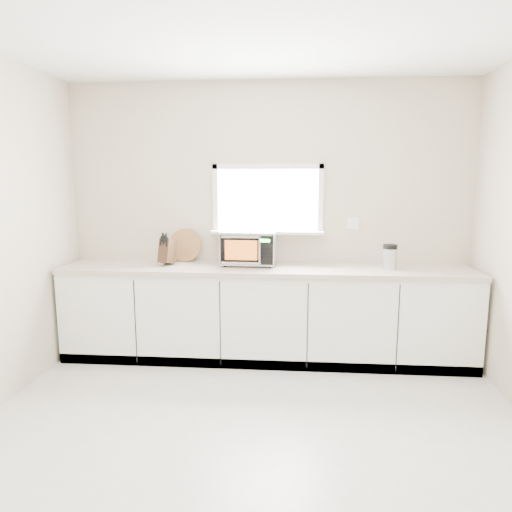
# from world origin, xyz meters

# --- Properties ---
(ground) EXTENTS (4.00, 4.00, 0.00)m
(ground) POSITION_xyz_m (0.00, 0.00, 0.00)
(ground) COLOR beige
(ground) RESTS_ON ground
(back_wall) EXTENTS (4.00, 0.17, 2.70)m
(back_wall) POSITION_xyz_m (0.00, 2.00, 1.36)
(back_wall) COLOR #C0B498
(back_wall) RESTS_ON ground
(cabinets) EXTENTS (3.92, 0.60, 0.88)m
(cabinets) POSITION_xyz_m (0.00, 1.70, 0.44)
(cabinets) COLOR white
(cabinets) RESTS_ON ground
(countertop) EXTENTS (3.92, 0.64, 0.04)m
(countertop) POSITION_xyz_m (0.00, 1.69, 0.90)
(countertop) COLOR #BEB39D
(countertop) RESTS_ON cabinets
(microwave) EXTENTS (0.53, 0.45, 0.34)m
(microwave) POSITION_xyz_m (-0.17, 1.82, 1.10)
(microwave) COLOR black
(microwave) RESTS_ON countertop
(knife_block) EXTENTS (0.15, 0.24, 0.32)m
(knife_block) POSITION_xyz_m (-0.97, 1.73, 1.06)
(knife_block) COLOR #422A17
(knife_block) RESTS_ON countertop
(cutting_board) EXTENTS (0.33, 0.08, 0.33)m
(cutting_board) POSITION_xyz_m (-0.84, 1.94, 1.09)
(cutting_board) COLOR brown
(cutting_board) RESTS_ON countertop
(coffee_grinder) EXTENTS (0.16, 0.16, 0.23)m
(coffee_grinder) POSITION_xyz_m (1.16, 1.71, 1.04)
(coffee_grinder) COLOR #BABDC2
(coffee_grinder) RESTS_ON countertop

